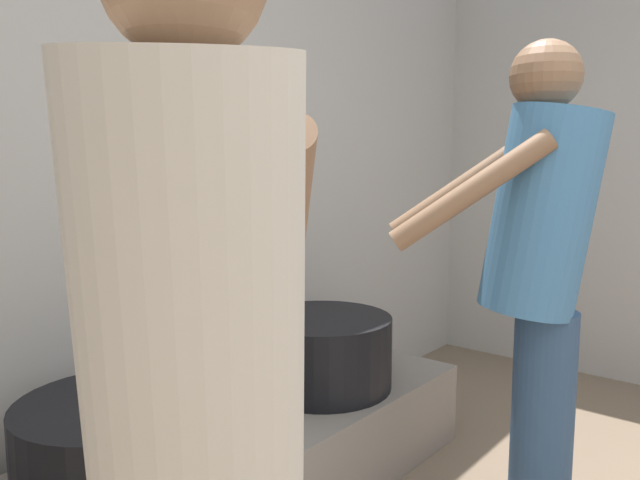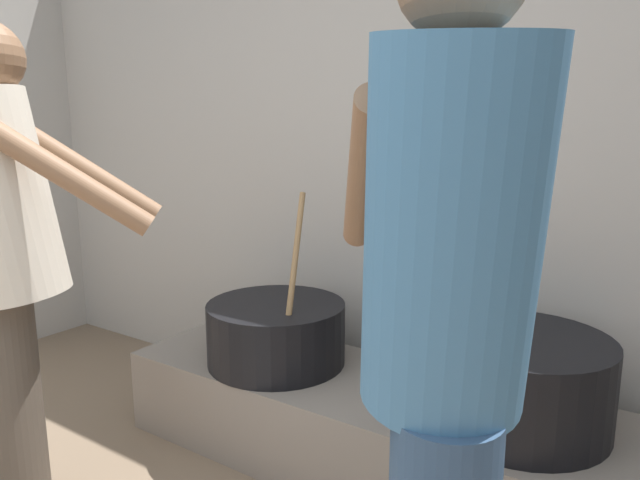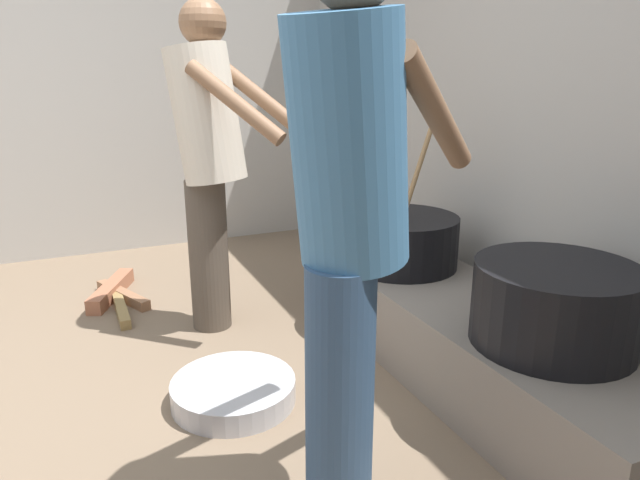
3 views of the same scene
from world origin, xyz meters
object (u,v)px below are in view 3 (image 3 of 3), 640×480
at_px(cooking_pot_secondary, 555,305).
at_px(metal_mixing_bowl, 234,391).
at_px(cook_in_blue_shirt, 348,208).
at_px(cook_in_cream_shirt, 209,151).
at_px(cooking_pot_main, 401,240).

distance_m(cooking_pot_secondary, metal_mixing_bowl, 1.28).
height_order(cooking_pot_secondary, cook_in_blue_shirt, cook_in_blue_shirt).
xyz_separation_m(cooking_pot_secondary, cook_in_cream_shirt, (-1.36, -0.90, 0.43)).
bearing_deg(cook_in_blue_shirt, cooking_pot_secondary, 93.73).
distance_m(cooking_pot_main, cook_in_blue_shirt, 1.39).
distance_m(cooking_pot_main, cooking_pot_secondary, 0.97).
distance_m(cook_in_cream_shirt, metal_mixing_bowl, 1.15).
height_order(cooking_pot_main, cook_in_blue_shirt, cook_in_blue_shirt).
height_order(cooking_pot_main, cooking_pot_secondary, cooking_pot_main).
xyz_separation_m(cooking_pot_main, metal_mixing_bowl, (0.33, -0.97, -0.43)).
bearing_deg(cook_in_cream_shirt, cook_in_blue_shirt, 1.62).
relative_size(cooking_pot_secondary, cook_in_cream_shirt, 0.36).
relative_size(cooking_pot_main, cook_in_cream_shirt, 0.44).
bearing_deg(cooking_pot_secondary, metal_mixing_bowl, -122.12).
relative_size(cooking_pot_secondary, metal_mixing_bowl, 1.15).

